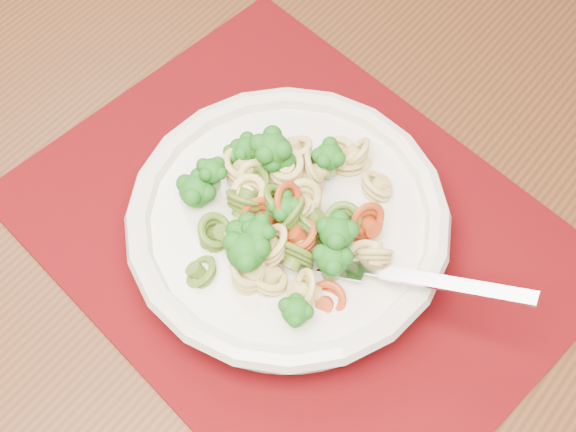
% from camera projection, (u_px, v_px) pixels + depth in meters
% --- Properties ---
extents(dining_table, '(1.63, 1.35, 0.70)m').
position_uv_depth(dining_table, '(335.00, 147.00, 0.81)').
color(dining_table, '#4B2A15').
rests_on(dining_table, ground).
extents(placemat, '(0.53, 0.49, 0.00)m').
position_uv_depth(placemat, '(296.00, 234.00, 0.65)').
color(placemat, '#510703').
rests_on(placemat, dining_table).
extents(pasta_bowl, '(0.25, 0.25, 0.05)m').
position_uv_depth(pasta_bowl, '(288.00, 223.00, 0.62)').
color(pasta_bowl, silver).
rests_on(pasta_bowl, placemat).
extents(pasta_broccoli_heap, '(0.21, 0.21, 0.06)m').
position_uv_depth(pasta_broccoli_heap, '(288.00, 212.00, 0.61)').
color(pasta_broccoli_heap, tan).
rests_on(pasta_broccoli_heap, pasta_bowl).
extents(fork, '(0.18, 0.04, 0.08)m').
position_uv_depth(fork, '(350.00, 266.00, 0.58)').
color(fork, silver).
rests_on(fork, pasta_bowl).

